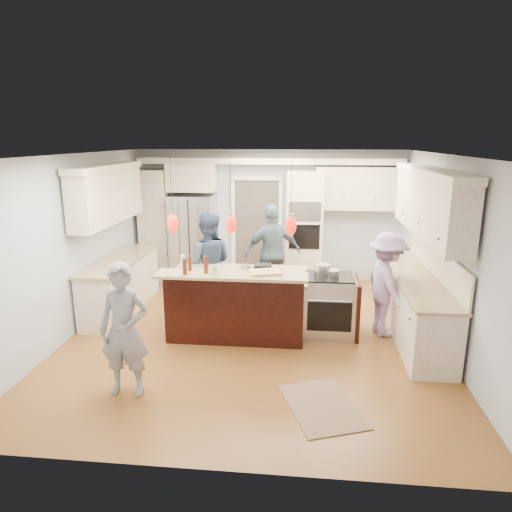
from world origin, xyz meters
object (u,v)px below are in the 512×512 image
at_px(kitchen_island, 238,302).
at_px(person_far_left, 208,263).
at_px(refrigerator, 193,238).
at_px(person_bar_end, 124,330).
at_px(island_range, 330,305).

relative_size(kitchen_island, person_far_left, 1.21).
distance_m(refrigerator, person_far_left, 1.92).
height_order(refrigerator, person_far_left, refrigerator).
relative_size(person_bar_end, person_far_left, 0.91).
bearing_deg(refrigerator, island_range, -42.59).
bearing_deg(refrigerator, kitchen_island, -63.13).
bearing_deg(person_bar_end, kitchen_island, 59.01).
bearing_deg(kitchen_island, person_bar_end, -119.33).
bearing_deg(kitchen_island, island_range, 3.12).
relative_size(island_range, person_bar_end, 0.58).
bearing_deg(kitchen_island, refrigerator, 116.87).
distance_m(refrigerator, island_range, 3.71).
height_order(kitchen_island, person_far_left, person_far_left).
bearing_deg(island_range, person_far_left, 160.92).
relative_size(island_range, person_far_left, 0.53).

